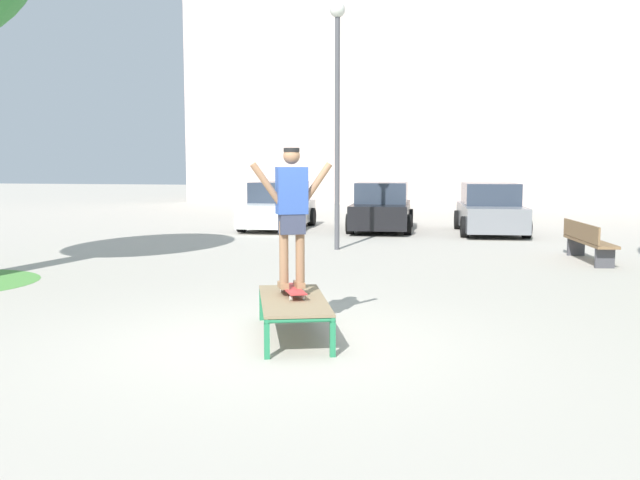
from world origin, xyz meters
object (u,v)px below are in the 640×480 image
at_px(car_black, 382,208).
at_px(park_bench, 587,241).
at_px(skate_box, 293,302).
at_px(car_white, 279,207).
at_px(skateboard, 292,290).
at_px(skater, 292,208).
at_px(car_grey, 490,210).
at_px(light_post, 337,89).

height_order(car_black, park_bench, car_black).
relative_size(skate_box, car_black, 0.48).
bearing_deg(park_bench, skate_box, -120.73).
distance_m(skate_box, car_white, 14.06).
bearing_deg(park_bench, skateboard, -121.61).
relative_size(skater, car_white, 0.40).
relative_size(skate_box, skateboard, 2.54).
distance_m(car_black, car_grey, 3.32).
height_order(car_grey, light_post, light_post).
bearing_deg(skate_box, light_post, 97.33).
bearing_deg(park_bench, light_post, 170.75).
bearing_deg(skate_box, skateboard, 108.79).
bearing_deg(car_grey, skater, -101.58).
xyz_separation_m(skate_box, light_post, (-1.09, 8.46, 3.41)).
bearing_deg(skateboard, skater, 116.41).
bearing_deg(car_white, skater, -73.65).
distance_m(car_grey, light_post, 6.92).
bearing_deg(car_black, car_grey, -4.92).
height_order(car_white, car_grey, same).
height_order(skate_box, car_grey, car_grey).
height_order(skateboard, light_post, light_post).
bearing_deg(car_black, light_post, -94.75).
bearing_deg(light_post, skateboard, -82.90).
relative_size(skate_box, park_bench, 0.84).
relative_size(skateboard, car_white, 0.19).
xyz_separation_m(skate_box, skateboard, (-0.06, 0.16, 0.12)).
bearing_deg(car_black, skate_box, -87.25).
distance_m(skater, car_white, 13.90).
height_order(skate_box, skateboard, skateboard).
distance_m(skater, car_grey, 13.50).
xyz_separation_m(car_grey, light_post, (-3.74, -4.91, 3.13)).
bearing_deg(skater, skate_box, -71.14).
distance_m(park_bench, light_post, 6.58).
height_order(skateboard, car_black, car_black).
distance_m(skateboard, park_bench, 8.67).
bearing_deg(skate_box, skater, 108.86).
height_order(car_black, car_grey, same).
bearing_deg(skater, car_black, 92.55).
distance_m(skate_box, car_black, 13.67).
xyz_separation_m(skater, car_white, (-3.91, 13.32, -0.84)).
xyz_separation_m(skateboard, park_bench, (4.54, 7.38, -0.09)).
bearing_deg(skate_box, park_bench, 59.27).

